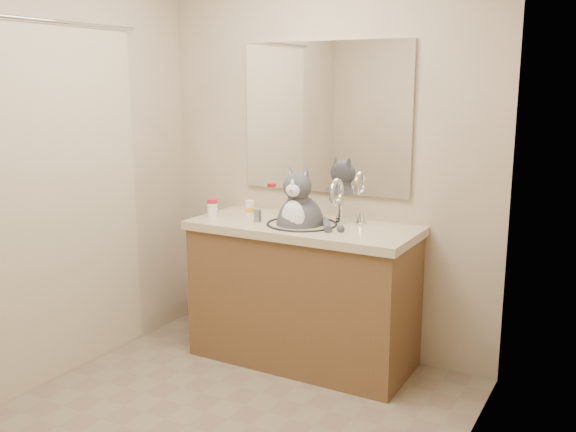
# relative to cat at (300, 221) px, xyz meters

# --- Properties ---
(room) EXTENTS (2.22, 2.52, 2.42)m
(room) POSITION_rel_cat_xyz_m (0.01, -0.94, 0.33)
(room) COLOR #7E7157
(room) RESTS_ON ground
(vanity) EXTENTS (1.34, 0.59, 1.12)m
(vanity) POSITION_rel_cat_xyz_m (0.01, 0.03, -0.42)
(vanity) COLOR brown
(vanity) RESTS_ON ground
(mirror) EXTENTS (1.10, 0.02, 0.90)m
(mirror) POSITION_rel_cat_xyz_m (0.01, 0.30, 0.58)
(mirror) COLOR white
(mirror) RESTS_ON room
(shower_curtain) EXTENTS (0.02, 1.30, 1.93)m
(shower_curtain) POSITION_rel_cat_xyz_m (-1.04, -0.84, 0.16)
(shower_curtain) COLOR #B9AE8C
(shower_curtain) RESTS_ON ground
(cat) EXTENTS (0.41, 0.33, 0.55)m
(cat) POSITION_rel_cat_xyz_m (0.00, 0.00, 0.00)
(cat) COLOR #46464B
(cat) RESTS_ON vanity
(pill_bottle_redcap) EXTENTS (0.08, 0.08, 0.11)m
(pill_bottle_redcap) POSITION_rel_cat_xyz_m (-0.57, -0.07, 0.04)
(pill_bottle_redcap) COLOR white
(pill_bottle_redcap) RESTS_ON vanity
(pill_bottle_orange) EXTENTS (0.07, 0.07, 0.10)m
(pill_bottle_orange) POSITION_rel_cat_xyz_m (-0.39, 0.07, 0.03)
(pill_bottle_orange) COLOR white
(pill_bottle_orange) RESTS_ON vanity
(grey_canister) EXTENTS (0.05, 0.05, 0.07)m
(grey_canister) POSITION_rel_cat_xyz_m (-0.25, -0.06, 0.02)
(grey_canister) COLOR gray
(grey_canister) RESTS_ON vanity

